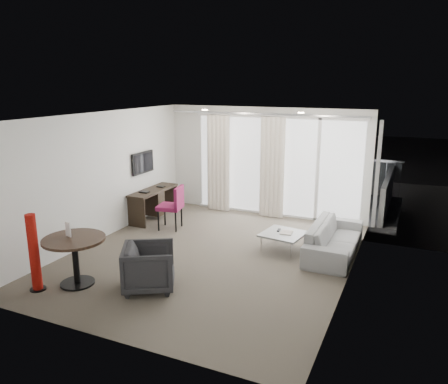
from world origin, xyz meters
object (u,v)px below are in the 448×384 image
at_px(desk_chair, 170,207).
at_px(tub_armchair, 149,267).
at_px(desk, 154,204).
at_px(red_lamp, 34,253).
at_px(sofa, 334,238).
at_px(rattan_chair_b, 351,194).
at_px(round_table, 76,261).
at_px(coffee_table, 283,241).
at_px(rattan_chair_a, 301,187).

relative_size(desk_chair, tub_armchair, 1.23).
bearing_deg(desk, red_lamp, -84.80).
xyz_separation_m(sofa, rattan_chair_b, (-0.16, 3.15, 0.11)).
distance_m(desk, red_lamp, 3.90).
bearing_deg(sofa, desk, 84.01).
xyz_separation_m(red_lamp, tub_armchair, (1.58, 0.76, -0.26)).
bearing_deg(tub_armchair, round_table, 76.84).
relative_size(desk, round_table, 1.54).
distance_m(coffee_table, rattan_chair_b, 3.47).
height_order(tub_armchair, coffee_table, tub_armchair).
xyz_separation_m(desk, desk_chair, (0.73, -0.48, 0.13)).
height_order(round_table, coffee_table, round_table).
xyz_separation_m(round_table, red_lamp, (-0.43, -0.41, 0.23)).
relative_size(sofa, rattan_chair_b, 2.50).
distance_m(coffee_table, sofa, 0.97).
height_order(desk, rattan_chair_b, rattan_chair_b).
height_order(desk, rattan_chair_a, rattan_chair_a).
distance_m(sofa, rattan_chair_b, 3.16).
relative_size(desk, rattan_chair_b, 1.84).
relative_size(coffee_table, sofa, 0.37).
height_order(red_lamp, coffee_table, red_lamp).
relative_size(desk_chair, coffee_table, 1.29).
relative_size(coffee_table, rattan_chair_b, 0.92).
height_order(desk, red_lamp, red_lamp).
relative_size(red_lamp, sofa, 0.61).
xyz_separation_m(desk_chair, rattan_chair_b, (3.43, 3.18, -0.08)).
xyz_separation_m(desk_chair, round_table, (0.05, -2.98, -0.09)).
bearing_deg(desk, desk_chair, -33.29).
bearing_deg(round_table, rattan_chair_b, 61.26).
xyz_separation_m(tub_armchair, sofa, (2.39, 2.66, -0.06)).
bearing_deg(sofa, rattan_chair_a, 24.80).
xyz_separation_m(desk_chair, red_lamp, (-0.38, -3.40, 0.13)).
bearing_deg(sofa, tub_armchair, 138.14).
height_order(red_lamp, rattan_chair_a, red_lamp).
bearing_deg(desk_chair, round_table, -100.14).
bearing_deg(tub_armchair, desk_chair, -5.37).
bearing_deg(desk, rattan_chair_a, 43.19).
xyz_separation_m(round_table, tub_armchair, (1.16, 0.35, -0.03)).
relative_size(desk, sofa, 0.74).
bearing_deg(coffee_table, rattan_chair_b, 77.01).
bearing_deg(rattan_chair_b, sofa, -65.54).
distance_m(desk_chair, coffee_table, 2.68).
distance_m(round_table, sofa, 4.65).
bearing_deg(round_table, rattan_chair_a, 71.27).
bearing_deg(desk_chair, red_lamp, -107.45).
bearing_deg(round_table, desk, 102.70).
bearing_deg(rattan_chair_a, coffee_table, -89.85).
bearing_deg(rattan_chair_a, desk, -145.37).
relative_size(desk_chair, sofa, 0.48).
bearing_deg(round_table, coffee_table, 47.03).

